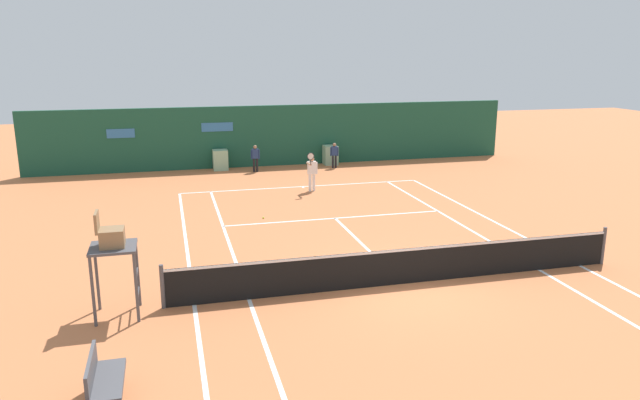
% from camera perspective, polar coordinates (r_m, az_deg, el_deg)
% --- Properties ---
extents(ground_plane, '(80.00, 80.00, 0.01)m').
position_cam_1_polar(ground_plane, '(16.24, 7.15, -7.17)').
color(ground_plane, '#C67042').
extents(tennis_net, '(12.10, 0.10, 1.07)m').
position_cam_1_polar(tennis_net, '(15.56, 7.99, -6.16)').
color(tennis_net, '#4C4C51').
rests_on(tennis_net, ground_plane).
extents(sponsor_back_wall, '(25.00, 1.02, 3.12)m').
position_cam_1_polar(sponsor_back_wall, '(31.26, -3.92, 6.05)').
color(sponsor_back_wall, '#194C38').
rests_on(sponsor_back_wall, ground_plane).
extents(umpire_chair, '(1.00, 1.00, 2.46)m').
position_cam_1_polar(umpire_chair, '(14.01, -19.18, -4.16)').
color(umpire_chair, '#47474C').
rests_on(umpire_chair, ground_plane).
extents(player_bench, '(0.54, 1.35, 0.88)m').
position_cam_1_polar(player_bench, '(11.15, -20.03, -15.54)').
color(player_bench, '#38383D').
rests_on(player_bench, ground_plane).
extents(player_on_baseline, '(0.58, 0.65, 1.76)m').
position_cam_1_polar(player_on_baseline, '(25.39, -0.78, 2.83)').
color(player_on_baseline, white).
rests_on(player_on_baseline, ground_plane).
extents(ball_kid_centre_post, '(0.43, 0.21, 1.29)m').
position_cam_1_polar(ball_kid_centre_post, '(30.54, 1.37, 4.44)').
color(ball_kid_centre_post, black).
rests_on(ball_kid_centre_post, ground_plane).
extents(ball_kid_right_post, '(0.45, 0.19, 1.34)m').
position_cam_1_polar(ball_kid_right_post, '(29.70, -6.18, 4.14)').
color(ball_kid_right_post, black).
rests_on(ball_kid_right_post, ground_plane).
extents(tennis_ball_near_service_line, '(0.07, 0.07, 0.07)m').
position_cam_1_polar(tennis_ball_near_service_line, '(19.12, 14.29, -4.11)').
color(tennis_ball_near_service_line, '#CCE033').
rests_on(tennis_ball_near_service_line, ground_plane).
extents(tennis_ball_by_sideline, '(0.07, 0.07, 0.07)m').
position_cam_1_polar(tennis_ball_by_sideline, '(21.50, -5.42, -1.70)').
color(tennis_ball_by_sideline, '#CCE033').
rests_on(tennis_ball_by_sideline, ground_plane).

